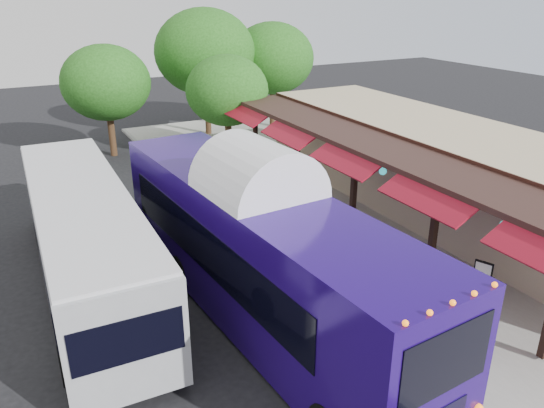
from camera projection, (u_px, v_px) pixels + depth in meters
ground at (324, 322)px, 14.79m from camera, size 90.00×90.00×0.00m
sidewalk at (377, 230)px, 20.19m from camera, size 10.00×40.00×0.15m
curb at (261, 259)px, 18.06m from camera, size 0.20×40.00×0.16m
station_shelter at (449, 173)px, 20.98m from camera, size 8.15×20.00×3.60m
coach_bus at (259, 247)px, 14.25m from camera, size 3.64×12.89×4.08m
city_bus at (85, 236)px, 15.82m from camera, size 2.90×12.00×3.21m
ped_a at (287, 243)px, 17.31m from camera, size 0.66×0.57×1.53m
ped_b at (469, 313)px, 13.28m from camera, size 1.04×0.89×1.86m
ped_c at (301, 231)px, 17.68m from camera, size 1.13×0.48×1.92m
ped_d at (259, 171)px, 23.94m from camera, size 1.17×0.85×1.63m
sign_board at (483, 273)px, 15.41m from camera, size 0.25×0.51×1.18m
tree_left at (227, 91)px, 27.54m from camera, size 4.32×4.32×5.53m
tree_mid at (205, 52)px, 31.43m from camera, size 5.97×5.97×7.65m
tree_right at (272, 58)px, 33.56m from camera, size 5.26×5.26×6.74m
tree_far at (106, 83)px, 27.96m from camera, size 4.68×4.68×5.99m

